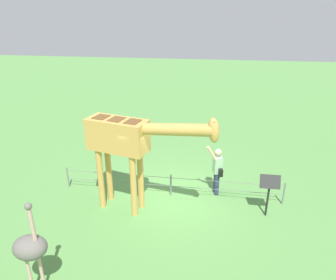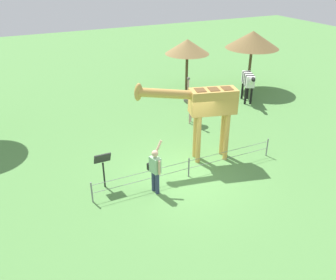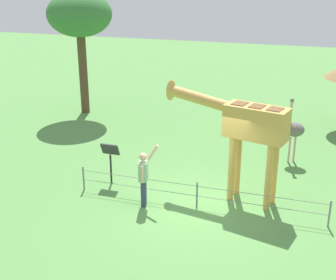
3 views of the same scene
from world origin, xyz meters
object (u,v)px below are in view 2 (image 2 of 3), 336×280
at_px(shade_hut_far, 187,47).
at_px(visitor, 155,169).
at_px(giraffe, 205,106).
at_px(zebra, 248,81).
at_px(info_sign, 103,163).
at_px(shade_hut_near, 253,40).
at_px(ostrich, 191,99).

bearing_deg(shade_hut_far, visitor, 56.23).
distance_m(giraffe, zebra, 6.87).
bearing_deg(info_sign, zebra, -154.06).
bearing_deg(shade_hut_far, giraffe, 66.27).
relative_size(zebra, info_sign, 1.34).
bearing_deg(zebra, shade_hut_far, -57.69).
relative_size(visitor, shade_hut_far, 0.60).
relative_size(visitor, shade_hut_near, 0.53).
xyz_separation_m(visitor, shade_hut_near, (-9.23, -7.28, 1.97)).
distance_m(shade_hut_near, info_sign, 12.55).
bearing_deg(shade_hut_far, info_sign, 46.62).
bearing_deg(shade_hut_far, ostrich, 64.04).
xyz_separation_m(giraffe, ostrich, (-1.20, -3.19, -1.04)).
distance_m(ostrich, shade_hut_near, 6.42).
height_order(visitor, info_sign, visitor).
bearing_deg(shade_hut_near, giraffe, 42.07).
xyz_separation_m(visitor, info_sign, (1.46, -1.00, 0.05)).
height_order(ostrich, shade_hut_far, shade_hut_far).
height_order(shade_hut_near, info_sign, shade_hut_near).
xyz_separation_m(ostrich, shade_hut_near, (-5.49, -2.85, 1.70)).
relative_size(zebra, ostrich, 0.79).
xyz_separation_m(giraffe, shade_hut_near, (-6.70, -6.04, 0.66)).
xyz_separation_m(visitor, ostrich, (-3.74, -4.43, 0.27)).
bearing_deg(visitor, ostrich, -130.13).
relative_size(shade_hut_near, info_sign, 2.55).
relative_size(ostrich, shade_hut_far, 0.76).
distance_m(shade_hut_near, shade_hut_far, 3.71).
bearing_deg(shade_hut_near, visitor, 38.28).
distance_m(visitor, ostrich, 5.80).
bearing_deg(ostrich, shade_hut_far, -115.96).
height_order(giraffe, shade_hut_near, shade_hut_near).
bearing_deg(info_sign, shade_hut_far, -133.38).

